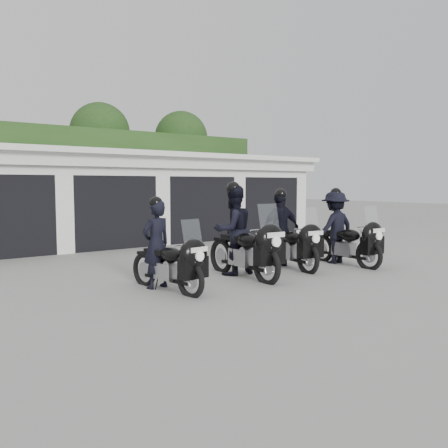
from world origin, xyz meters
TOP-DOWN VIEW (x-y plane):
  - ground at (0.00, 0.00)m, footprint 80.00×80.00m
  - garage_block at (-0.00, 8.06)m, footprint 16.40×6.80m
  - background_vegetation at (0.37, 12.92)m, footprint 20.00×3.90m
  - police_bike_a at (-1.57, -0.24)m, footprint 0.80×2.03m
  - police_bike_b at (0.36, 0.03)m, footprint 0.95×2.37m
  - police_bike_c at (1.90, 0.24)m, footprint 1.10×2.18m
  - police_bike_d at (3.30, -0.23)m, footprint 1.16×2.20m

SIDE VIEW (x-z plane):
  - ground at x=0.00m, z-range 0.00..0.00m
  - police_bike_a at x=-1.57m, z-range -0.18..1.59m
  - police_bike_c at x=1.90m, z-range -0.15..1.75m
  - police_bike_d at x=3.30m, z-range -0.14..1.77m
  - police_bike_b at x=0.36m, z-range -0.16..1.90m
  - garage_block at x=0.00m, z-range -0.06..2.90m
  - background_vegetation at x=0.37m, z-range -0.13..5.67m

